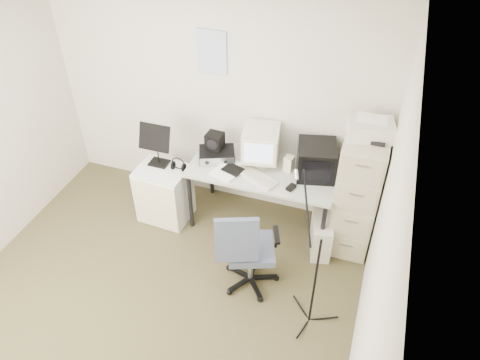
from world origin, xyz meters
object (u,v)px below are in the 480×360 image
(office_chair, at_px, (251,248))
(side_cart, at_px, (165,193))
(desk, at_px, (262,197))
(filing_cabinet, at_px, (357,193))

(office_chair, distance_m, side_cart, 1.32)
(office_chair, relative_size, side_cart, 1.45)
(office_chair, xyz_separation_m, side_cart, (-1.17, 0.59, -0.15))
(desk, distance_m, office_chair, 0.85)
(filing_cabinet, xyz_separation_m, side_cart, (-1.98, -0.27, -0.33))
(desk, distance_m, side_cart, 1.06)
(desk, relative_size, side_cart, 2.32)
(filing_cabinet, height_order, desk, filing_cabinet)
(desk, bearing_deg, office_chair, -80.62)
(side_cart, bearing_deg, desk, 16.27)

